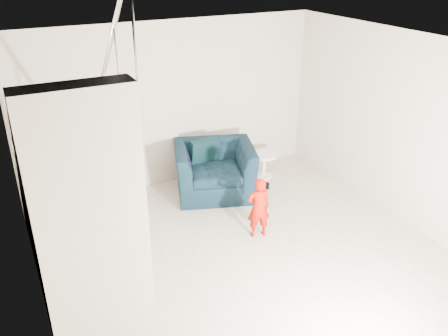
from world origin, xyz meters
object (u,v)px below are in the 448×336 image
Objects in this scene: side_table at (264,162)px; staircase at (78,220)px; armchair at (214,170)px; toddler at (259,208)px.

staircase reaches higher than side_table.
armchair is 2.88× the size of side_table.
toddler reaches higher than side_table.
armchair is 2.88m from staircase.
staircase is at bearing -128.98° from armchair.
armchair is at bearing -77.74° from toddler.
armchair reaches higher than side_table.
toddler is at bearing -123.57° from side_table.
toddler is 2.05× the size of side_table.
armchair is 0.35× the size of staircase.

